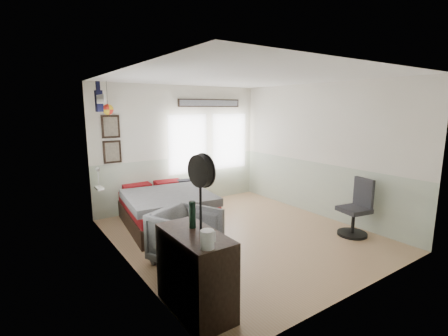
{
  "coord_description": "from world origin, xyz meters",
  "views": [
    {
      "loc": [
        -3.34,
        -4.3,
        2.22
      ],
      "look_at": [
        -0.1,
        0.4,
        1.15
      ],
      "focal_mm": 26.0,
      "sensor_mm": 36.0,
      "label": 1
    }
  ],
  "objects_px": {
    "bed": "(166,208)",
    "armchair": "(186,236)",
    "dresser": "(195,272)",
    "nightstand": "(185,198)",
    "task_chair": "(356,212)"
  },
  "relations": [
    {
      "from": "bed",
      "to": "armchair",
      "type": "xyz_separation_m",
      "value": [
        -0.4,
        -1.58,
        0.07
      ]
    },
    {
      "from": "dresser",
      "to": "armchair",
      "type": "height_order",
      "value": "dresser"
    },
    {
      "from": "bed",
      "to": "nightstand",
      "type": "height_order",
      "value": "bed"
    },
    {
      "from": "bed",
      "to": "task_chair",
      "type": "distance_m",
      "value": 3.48
    },
    {
      "from": "nightstand",
      "to": "task_chair",
      "type": "xyz_separation_m",
      "value": [
        1.78,
        -3.03,
        0.17
      ]
    },
    {
      "from": "nightstand",
      "to": "armchair",
      "type": "bearing_deg",
      "value": -129.81
    },
    {
      "from": "dresser",
      "to": "armchair",
      "type": "bearing_deg",
      "value": 66.99
    },
    {
      "from": "armchair",
      "to": "task_chair",
      "type": "distance_m",
      "value": 3.04
    },
    {
      "from": "armchair",
      "to": "task_chair",
      "type": "height_order",
      "value": "task_chair"
    },
    {
      "from": "nightstand",
      "to": "task_chair",
      "type": "bearing_deg",
      "value": -72.21
    },
    {
      "from": "bed",
      "to": "task_chair",
      "type": "bearing_deg",
      "value": -36.43
    },
    {
      "from": "bed",
      "to": "armchair",
      "type": "distance_m",
      "value": 1.63
    },
    {
      "from": "dresser",
      "to": "task_chair",
      "type": "bearing_deg",
      "value": 4.76
    },
    {
      "from": "bed",
      "to": "task_chair",
      "type": "xyz_separation_m",
      "value": [
        2.53,
        -2.38,
        0.09
      ]
    },
    {
      "from": "armchair",
      "to": "nightstand",
      "type": "relative_size",
      "value": 1.78
    }
  ]
}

